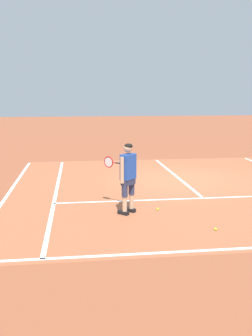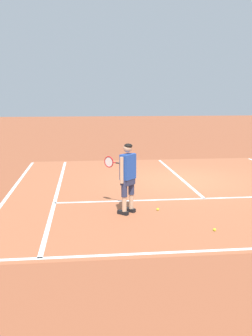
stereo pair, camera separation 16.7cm
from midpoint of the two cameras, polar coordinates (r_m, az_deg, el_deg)
ground_plane at (r=13.16m, az=8.74°, el=-1.77°), size 80.00×80.00×0.00m
court_inner_surface at (r=12.25m, az=9.91°, el=-2.74°), size 10.98×10.35×0.00m
line_service at (r=10.93m, az=11.98°, el=-4.45°), size 8.23×0.10×0.01m
line_centre_service at (r=13.92m, az=7.89°, el=-1.04°), size 0.10×6.40×0.01m
line_singles_left at (r=11.80m, az=-9.70°, el=-3.24°), size 0.10×9.95×0.01m
line_doubles_left at (r=11.96m, az=-16.30°, el=-3.33°), size 0.10×9.95×0.01m
tennis_player at (r=9.17m, az=0.68°, el=-0.81°), size 0.76×1.15×1.71m
tennis_ball_near_feet at (r=9.65m, az=5.23°, el=-6.12°), size 0.07×0.07×0.07m
tennis_ball_by_baseline at (r=8.44m, az=13.58°, el=-8.90°), size 0.07×0.07×0.07m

